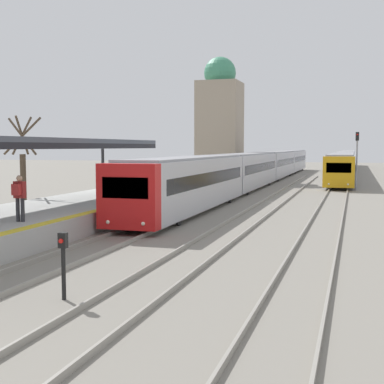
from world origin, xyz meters
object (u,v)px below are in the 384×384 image
person_on_platform (19,194)px  signal_mast_far (357,153)px  train_far (346,161)px  train_near (263,166)px  signal_post_near (63,258)px

person_on_platform → signal_mast_far: bearing=68.8°
person_on_platform → signal_mast_far: 32.01m
person_on_platform → train_far: (10.19, 60.00, -0.27)m
signal_mast_far → train_far: bearing=92.6°
train_far → train_near: bearing=-107.1°
train_near → signal_mast_far: size_ratio=13.76×
train_near → train_far: (7.42, 24.10, -0.06)m
signal_post_near → train_far: bearing=85.4°
train_near → signal_post_near: train_near is taller
signal_post_near → signal_mast_far: bearing=79.4°
person_on_platform → signal_post_near: 7.43m
train_far → signal_post_near: bearing=-94.6°
signal_post_near → signal_mast_far: 35.95m
train_far → signal_mast_far: size_ratio=13.32×
signal_post_near → signal_mast_far: size_ratio=0.33×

